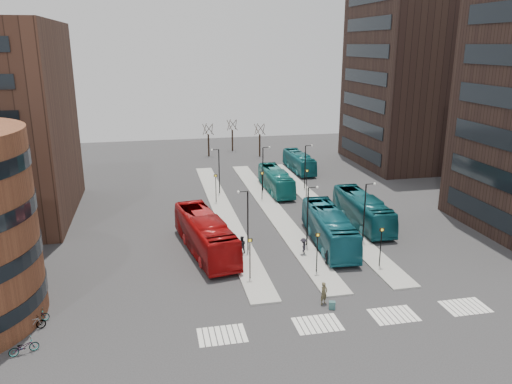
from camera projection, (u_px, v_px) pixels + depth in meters
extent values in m
plane|color=#29292B|center=(352.00, 354.00, 32.63)|extent=(160.00, 160.00, 0.00)
cube|color=gray|center=(224.00, 212.00, 59.95)|extent=(2.50, 45.00, 0.15)
cube|color=gray|center=(272.00, 209.00, 61.14)|extent=(2.50, 45.00, 0.15)
cube|color=gray|center=(319.00, 206.00, 62.34)|extent=(2.50, 45.00, 0.15)
cube|color=navy|center=(332.00, 305.00, 38.19)|extent=(0.57, 0.50, 0.60)
imported|color=#A30C0D|center=(205.00, 234.00, 48.28)|extent=(5.22, 13.53, 3.68)
imported|color=#155D6C|center=(329.00, 228.00, 50.16)|extent=(4.08, 12.81, 3.51)
imported|color=#16726F|center=(276.00, 180.00, 68.39)|extent=(2.65, 11.12, 3.09)
imported|color=#12545E|center=(363.00, 210.00, 55.81)|extent=(3.07, 12.16, 3.37)
imported|color=#15656C|center=(299.00, 162.00, 79.45)|extent=(2.61, 10.65, 2.96)
imported|color=#4D452E|center=(324.00, 293.00, 38.74)|extent=(0.79, 0.69, 1.82)
imported|color=black|center=(242.00, 245.00, 48.00)|extent=(0.96, 0.79, 1.83)
imported|color=black|center=(327.00, 258.00, 45.48)|extent=(0.48, 0.96, 1.57)
imported|color=black|center=(303.00, 247.00, 47.74)|extent=(0.94, 1.27, 1.74)
imported|color=gray|center=(24.00, 347.00, 32.60)|extent=(1.98, 1.30, 0.99)
imported|color=gray|center=(33.00, 324.00, 35.20)|extent=(1.82, 1.06, 1.06)
imported|color=gray|center=(36.00, 316.00, 36.30)|extent=(1.87, 0.96, 0.94)
cube|color=silver|center=(201.00, 338.00, 34.49)|extent=(0.35, 2.40, 0.01)
cube|color=silver|center=(207.00, 337.00, 34.58)|extent=(0.35, 2.40, 0.01)
cube|color=silver|center=(213.00, 336.00, 34.66)|extent=(0.35, 2.40, 0.01)
cube|color=silver|center=(219.00, 335.00, 34.75)|extent=(0.35, 2.40, 0.01)
cube|color=silver|center=(225.00, 335.00, 34.83)|extent=(0.35, 2.40, 0.01)
cube|color=silver|center=(231.00, 334.00, 34.92)|extent=(0.35, 2.40, 0.01)
cube|color=silver|center=(237.00, 333.00, 35.00)|extent=(0.35, 2.40, 0.01)
cube|color=silver|center=(243.00, 333.00, 35.09)|extent=(0.35, 2.40, 0.01)
cube|color=silver|center=(298.00, 326.00, 35.89)|extent=(0.35, 2.40, 0.01)
cube|color=silver|center=(303.00, 326.00, 35.97)|extent=(0.35, 2.40, 0.01)
cube|color=silver|center=(309.00, 325.00, 36.06)|extent=(0.35, 2.40, 0.01)
cube|color=silver|center=(315.00, 324.00, 36.14)|extent=(0.35, 2.40, 0.01)
cube|color=silver|center=(320.00, 324.00, 36.23)|extent=(0.35, 2.40, 0.01)
cube|color=silver|center=(326.00, 323.00, 36.31)|extent=(0.35, 2.40, 0.01)
cube|color=silver|center=(331.00, 322.00, 36.40)|extent=(0.35, 2.40, 0.01)
cube|color=silver|center=(337.00, 322.00, 36.48)|extent=(0.35, 2.40, 0.01)
cube|color=silver|center=(375.00, 317.00, 37.08)|extent=(0.35, 2.40, 0.01)
cube|color=silver|center=(380.00, 316.00, 37.17)|extent=(0.35, 2.40, 0.01)
cube|color=silver|center=(386.00, 316.00, 37.25)|extent=(0.35, 2.40, 0.01)
cube|color=silver|center=(391.00, 315.00, 37.34)|extent=(0.35, 2.40, 0.01)
cube|color=silver|center=(396.00, 315.00, 37.42)|extent=(0.35, 2.40, 0.01)
cube|color=silver|center=(402.00, 314.00, 37.51)|extent=(0.35, 2.40, 0.01)
cube|color=silver|center=(407.00, 313.00, 37.59)|extent=(0.35, 2.40, 0.01)
cube|color=silver|center=(412.00, 313.00, 37.68)|extent=(0.35, 2.40, 0.01)
cube|color=silver|center=(448.00, 309.00, 38.27)|extent=(0.35, 2.40, 0.01)
cube|color=silver|center=(453.00, 308.00, 38.36)|extent=(0.35, 2.40, 0.01)
cube|color=silver|center=(458.00, 307.00, 38.44)|extent=(0.35, 2.40, 0.01)
cube|color=silver|center=(463.00, 307.00, 38.53)|extent=(0.35, 2.40, 0.01)
cube|color=silver|center=(468.00, 306.00, 38.62)|extent=(0.35, 2.40, 0.01)
cube|color=silver|center=(473.00, 306.00, 38.70)|extent=(0.35, 2.40, 0.01)
cube|color=silver|center=(477.00, 305.00, 38.79)|extent=(0.35, 2.40, 0.01)
cube|color=silver|center=(482.00, 305.00, 38.87)|extent=(0.35, 2.40, 0.01)
cube|color=black|center=(493.00, 216.00, 51.29)|extent=(0.12, 16.00, 2.00)
cube|color=black|center=(498.00, 179.00, 50.15)|extent=(0.12, 16.00, 2.00)
cube|color=black|center=(504.00, 139.00, 49.01)|extent=(0.12, 16.00, 2.00)
cube|color=black|center=(510.00, 98.00, 47.88)|extent=(0.12, 16.00, 2.00)
cube|color=black|center=(422.00, 73.00, 81.62)|extent=(20.00, 20.00, 30.00)
cube|color=black|center=(360.00, 150.00, 83.17)|extent=(0.12, 16.00, 2.00)
cube|color=black|center=(361.00, 126.00, 82.04)|extent=(0.12, 16.00, 2.00)
cube|color=black|center=(363.00, 102.00, 80.90)|extent=(0.12, 16.00, 2.00)
cube|color=black|center=(364.00, 77.00, 79.76)|extent=(0.12, 16.00, 2.00)
cube|color=black|center=(366.00, 51.00, 78.62)|extent=(0.12, 16.00, 2.00)
cube|color=black|center=(368.00, 24.00, 77.48)|extent=(0.12, 16.00, 2.00)
cylinder|color=black|center=(250.00, 259.00, 42.47)|extent=(0.10, 0.10, 3.50)
cube|color=black|center=(250.00, 240.00, 41.97)|extent=(0.45, 0.10, 0.30)
cube|color=yellow|center=(250.00, 240.00, 41.92)|extent=(0.20, 0.02, 0.20)
cylinder|color=black|center=(216.00, 189.00, 63.10)|extent=(0.10, 0.10, 3.50)
cube|color=black|center=(216.00, 176.00, 62.60)|extent=(0.45, 0.10, 0.30)
cube|color=yellow|center=(216.00, 176.00, 62.55)|extent=(0.20, 0.02, 0.20)
cylinder|color=black|center=(317.00, 253.00, 43.66)|extent=(0.10, 0.10, 3.50)
cube|color=black|center=(318.00, 235.00, 43.17)|extent=(0.45, 0.10, 0.30)
cube|color=yellow|center=(318.00, 235.00, 43.11)|extent=(0.20, 0.02, 0.20)
cylinder|color=black|center=(262.00, 186.00, 64.29)|extent=(0.10, 0.10, 3.50)
cube|color=black|center=(262.00, 173.00, 63.80)|extent=(0.45, 0.10, 0.30)
cube|color=yellow|center=(262.00, 173.00, 63.74)|extent=(0.20, 0.02, 0.20)
cylinder|color=black|center=(381.00, 248.00, 44.86)|extent=(0.10, 0.10, 3.50)
cube|color=black|center=(382.00, 230.00, 44.36)|extent=(0.45, 0.10, 0.30)
cube|color=yellow|center=(382.00, 230.00, 44.30)|extent=(0.20, 0.02, 0.20)
cylinder|color=black|center=(307.00, 184.00, 65.49)|extent=(0.10, 0.10, 3.50)
cube|color=black|center=(307.00, 171.00, 64.99)|extent=(0.45, 0.10, 0.30)
cube|color=yellow|center=(307.00, 171.00, 64.93)|extent=(0.20, 0.02, 0.20)
cylinder|color=black|center=(248.00, 221.00, 47.94)|extent=(0.14, 0.14, 6.00)
cylinder|color=black|center=(243.00, 192.00, 47.00)|extent=(0.90, 0.08, 0.08)
sphere|color=silver|center=(238.00, 192.00, 46.91)|extent=(0.24, 0.24, 0.24)
cylinder|color=black|center=(219.00, 171.00, 66.69)|extent=(0.14, 0.14, 6.00)
cylinder|color=black|center=(215.00, 150.00, 65.75)|extent=(0.90, 0.08, 0.08)
sphere|color=silver|center=(212.00, 150.00, 65.66)|extent=(0.24, 0.24, 0.24)
cylinder|color=black|center=(308.00, 217.00, 49.13)|extent=(0.14, 0.14, 6.00)
cylinder|color=black|center=(313.00, 187.00, 48.37)|extent=(0.90, 0.08, 0.08)
sphere|color=silver|center=(317.00, 187.00, 48.46)|extent=(0.24, 0.24, 0.24)
cylinder|color=black|center=(263.00, 169.00, 67.89)|extent=(0.14, 0.14, 6.00)
cylinder|color=black|center=(266.00, 147.00, 67.12)|extent=(0.90, 0.08, 0.08)
sphere|color=silver|center=(269.00, 147.00, 67.21)|extent=(0.24, 0.24, 0.24)
cylinder|color=black|center=(364.00, 213.00, 50.33)|extent=(0.14, 0.14, 6.00)
cylinder|color=black|center=(370.00, 184.00, 49.56)|extent=(0.90, 0.08, 0.08)
sphere|color=silver|center=(375.00, 184.00, 49.65)|extent=(0.24, 0.24, 0.24)
cylinder|color=black|center=(305.00, 167.00, 69.08)|extent=(0.14, 0.14, 6.00)
cylinder|color=black|center=(309.00, 146.00, 68.32)|extent=(0.90, 0.08, 0.08)
sphere|color=silver|center=(312.00, 145.00, 68.41)|extent=(0.24, 0.24, 0.24)
cylinder|color=black|center=(209.00, 145.00, 89.81)|extent=(0.30, 0.30, 4.00)
cylinder|color=black|center=(212.00, 129.00, 89.12)|extent=(0.10, 1.56, 1.95)
cylinder|color=black|center=(209.00, 129.00, 89.65)|extent=(1.48, 0.59, 1.97)
cylinder|color=black|center=(205.00, 129.00, 89.25)|extent=(0.90, 1.31, 1.99)
cylinder|color=black|center=(205.00, 130.00, 88.48)|extent=(0.89, 1.31, 1.99)
cylinder|color=black|center=(210.00, 130.00, 88.40)|extent=(1.48, 0.58, 1.97)
cylinder|color=black|center=(232.00, 140.00, 94.55)|extent=(0.30, 0.30, 4.00)
cylinder|color=black|center=(236.00, 125.00, 93.86)|extent=(0.10, 1.56, 1.95)
cylinder|color=black|center=(233.00, 124.00, 94.39)|extent=(1.48, 0.59, 1.97)
cylinder|color=black|center=(229.00, 125.00, 94.00)|extent=(0.90, 1.31, 1.99)
cylinder|color=black|center=(230.00, 125.00, 93.23)|extent=(0.89, 1.31, 1.99)
cylinder|color=black|center=(234.00, 126.00, 93.14)|extent=(1.48, 0.58, 1.97)
cylinder|color=black|center=(260.00, 145.00, 89.72)|extent=(0.30, 0.30, 4.00)
cylinder|color=black|center=(264.00, 129.00, 89.03)|extent=(0.10, 1.56, 1.95)
cylinder|color=black|center=(260.00, 129.00, 89.56)|extent=(1.48, 0.59, 1.97)
cylinder|color=black|center=(256.00, 129.00, 89.17)|extent=(0.90, 1.31, 1.99)
cylinder|color=black|center=(257.00, 130.00, 88.40)|extent=(0.89, 1.31, 1.99)
cylinder|color=black|center=(262.00, 130.00, 88.31)|extent=(1.48, 0.58, 1.97)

